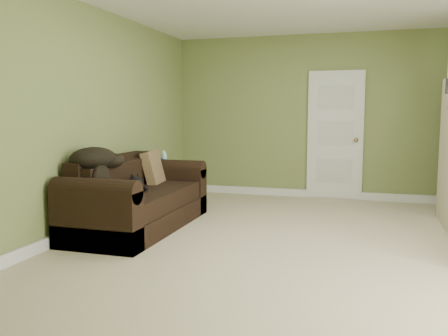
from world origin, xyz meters
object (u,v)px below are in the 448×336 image
Objects in this scene: cat at (135,184)px; banana at (130,192)px; sofa at (137,201)px; side_table at (161,188)px.

banana is (0.03, -0.18, -0.07)m from cat.
banana is at bearing -105.87° from cat.
sofa reaches higher than side_table.
cat is 2.68× the size of banana.
sofa reaches higher than cat.
sofa is 4.42× the size of cat.
side_table is 1.45m from banana.
cat is (0.24, -1.23, 0.24)m from side_table.
banana is (0.26, -1.41, 0.17)m from side_table.
sofa is 0.28m from cat.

